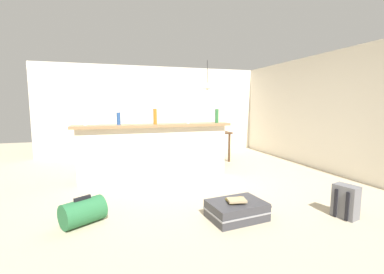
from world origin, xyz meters
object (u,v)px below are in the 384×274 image
Objects in this scene: bottle_amber at (155,117)px; pendant_lamp at (207,86)px; dining_chair_far_side at (200,138)px; backpack_grey at (346,202)px; duffel_bag_green at (83,212)px; book_stack at (236,200)px; dining_chair_near_partition at (210,143)px; bottle_clear at (188,117)px; dining_table at (206,135)px; bottle_white at (85,117)px; bottle_blue at (119,119)px; bottle_green at (217,116)px; suitcase_flat_charcoal at (237,210)px.

pendant_lamp is at bearing 41.54° from bottle_amber.
backpack_grey is at bearing -83.57° from dining_chair_far_side.
duffel_bag_green reaches higher than book_stack.
dining_chair_near_partition reaches higher than duffel_bag_green.
pendant_lamp is (0.89, 1.30, 0.70)m from bottle_clear.
dining_table is at bearing 81.89° from dining_chair_near_partition.
bottle_clear reaches higher than dining_chair_far_side.
duffel_bag_green is at bearing -137.09° from bottle_clear.
bottle_amber is 1.12× the size of book_stack.
dining_table is 4.29× the size of book_stack.
bottle_white is 0.30× the size of dining_chair_near_partition.
dining_chair_far_side is 1.45m from pendant_lamp.
book_stack is at bearing -89.90° from bottle_clear.
dining_chair_far_side is 2.21× the size of backpack_grey.
bottle_blue is 3.77m from backpack_grey.
pendant_lamp reaches higher than bottle_clear.
dining_table is 1.24m from pendant_lamp.
dining_chair_near_partition is (2.09, 0.75, -0.65)m from bottle_blue.
bottle_clear is (1.30, -0.04, 0.02)m from bottle_blue.
book_stack is (1.80, -0.42, 0.09)m from duffel_bag_green.
bottle_green reaches higher than dining_chair_near_partition.
dining_table is at bearing 56.05° from bottle_clear.
bottle_blue is 2.32m from dining_chair_near_partition.
bottle_green reaches higher than duffel_bag_green.
bottle_clear is at bearing -124.38° from pendant_lamp.
pendant_lamp is at bearing 24.08° from bottle_white.
pendant_lamp is (1.54, 1.37, 0.69)m from bottle_amber.
book_stack is at bearing -105.93° from bottle_green.
duffel_bag_green is at bearing -125.52° from bottle_amber.
backpack_grey is at bearing -14.06° from duffel_bag_green.
bottle_blue is 0.66m from bottle_amber.
backpack_grey is (3.23, -2.52, -0.99)m from bottle_white.
book_stack is (-1.34, 0.36, 0.04)m from backpack_grey.
bottle_clear is at bearing 42.91° from duffel_bag_green.
bottle_green is 0.49× the size of duffel_bag_green.
dining_chair_near_partition is 1.64× the size of duffel_bag_green.
suitcase_flat_charcoal is (-0.77, -2.87, -0.41)m from dining_chair_near_partition.
bottle_clear is 0.63× the size of backpack_grey.
bottle_white reaches higher than bottle_green.
bottle_green is (0.59, -0.06, 0.01)m from bottle_clear.
dining_chair_far_side is 3.63× the size of book_stack.
bottle_blue is 0.20× the size of dining_table.
book_stack is (-0.87, -3.88, -0.27)m from dining_chair_far_side.
suitcase_flat_charcoal is 0.14m from book_stack.
dining_chair_near_partition is at bearing 74.98° from suitcase_flat_charcoal.
dining_chair_near_partition is 3.63× the size of book_stack.
dining_table is (1.51, 1.34, -0.55)m from bottle_amber.
pendant_lamp reaches higher than duffel_bag_green.
bottle_amber reaches higher than bottle_white.
backpack_grey is at bearing -15.84° from suitcase_flat_charcoal.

